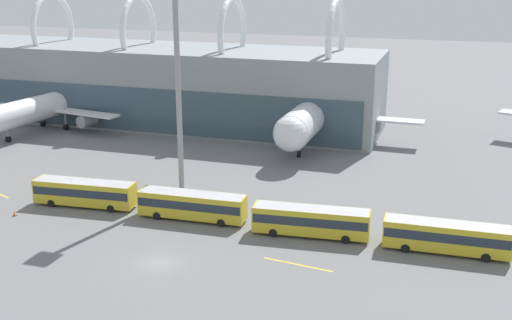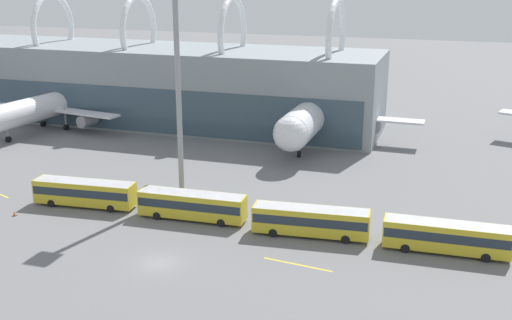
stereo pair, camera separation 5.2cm
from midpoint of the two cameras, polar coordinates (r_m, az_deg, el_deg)
ground_plane at (r=69.04m, az=-8.56°, el=-9.04°), size 440.00×440.00×0.00m
terminal_building at (r=145.16m, az=-20.38°, el=7.13°), size 151.68×20.17×24.64m
airliner_at_gate_near at (r=127.05m, az=-17.84°, el=4.65°), size 29.86×33.56×14.21m
airliner_at_gate_far at (r=114.07m, az=5.43°, el=4.37°), size 37.18×38.66×13.37m
shuttle_bus_0 at (r=85.68m, az=-14.97°, el=-2.73°), size 13.57×3.86×3.39m
shuttle_bus_1 at (r=78.97m, az=-5.69°, el=-3.92°), size 13.48×3.27×3.39m
shuttle_bus_2 at (r=74.20m, az=4.91°, el=-5.31°), size 13.58×3.95×3.39m
shuttle_bus_3 at (r=72.82m, az=16.57°, el=-6.45°), size 13.46×3.15×3.39m
floodlight_mast at (r=83.97m, az=-6.98°, el=8.33°), size 2.79×2.79×27.97m
lane_stripe_2 at (r=68.10m, az=3.73°, el=-9.26°), size 7.69×1.22×0.01m
traffic_cone_0 at (r=85.69m, az=-20.67°, el=-4.48°), size 0.46×0.46×0.62m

